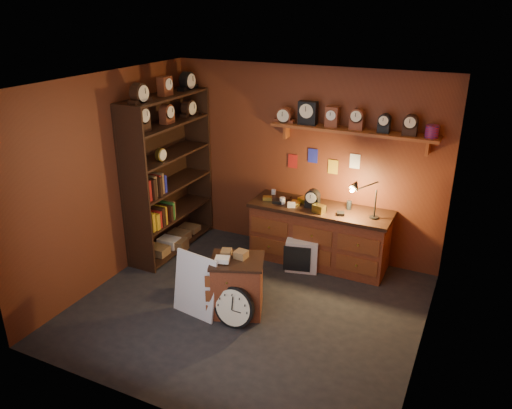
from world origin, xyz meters
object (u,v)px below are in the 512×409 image
object	(u,v)px
workbench	(319,232)
big_round_clock	(234,307)
low_cabinet	(237,283)
shelving_unit	(167,168)

from	to	relation	value
workbench	big_round_clock	world-z (taller)	workbench
low_cabinet	big_round_clock	distance (m)	0.32
shelving_unit	low_cabinet	distance (m)	2.20
shelving_unit	big_round_clock	xyz separation A→B (m)	(1.80, -1.36, -1.01)
low_cabinet	big_round_clock	bearing A→B (deg)	-91.82
shelving_unit	workbench	distance (m)	2.36
big_round_clock	workbench	bearing A→B (deg)	78.47
workbench	big_round_clock	distance (m)	1.90
shelving_unit	workbench	xyz separation A→B (m)	(2.17, 0.49, -0.78)
workbench	shelving_unit	bearing A→B (deg)	-167.19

